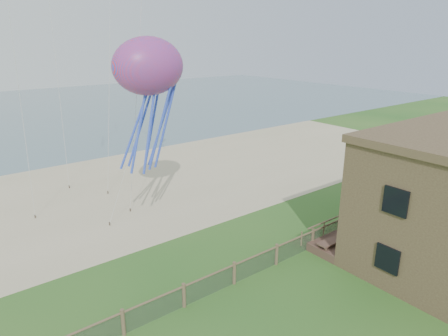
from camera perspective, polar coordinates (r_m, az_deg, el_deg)
The scene contains 6 objects.
sand_beach at distance 33.75m, azimuth -15.99°, elevation -3.40°, with size 72.00×20.00×0.02m, color tan.
ocean at distance 75.34m, azimuth -28.96°, elevation 6.67°, with size 160.00×68.00×0.02m, color slate.
chainlink_fence at distance 20.91m, azimuth 1.47°, elevation -14.95°, with size 36.20×0.20×1.25m, color brown, non-canonical shape.
motel_deck at distance 29.61m, azimuth 22.82°, elevation -6.71°, with size 15.00×2.00×0.50m, color brown.
picnic_table at distance 24.47m, azimuth 14.92°, elevation -10.82°, with size 1.77×1.33×0.75m, color brown, non-canonical shape.
octopus_kite at distance 23.72m, azimuth -10.45°, elevation 9.15°, with size 3.88×2.74×8.00m, color #FE282B, non-canonical shape.
Camera 1 is at (-11.15, -7.55, 11.92)m, focal length 32.00 mm.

